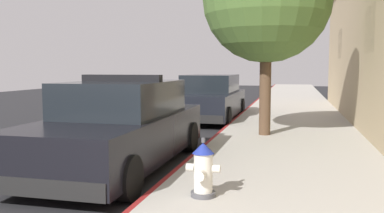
{
  "coord_description": "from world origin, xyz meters",
  "views": [
    {
      "loc": [
        1.8,
        -1.73,
        1.81
      ],
      "look_at": [
        -0.26,
        6.51,
        1.0
      ],
      "focal_mm": 38.38,
      "sensor_mm": 36.0,
      "label": 1
    }
  ],
  "objects": [
    {
      "name": "ground_plane",
      "position": [
        -4.28,
        10.0,
        -0.1
      ],
      "size": [
        30.37,
        60.0,
        0.2
      ],
      "primitive_type": "cube",
      "color": "#232326"
    },
    {
      "name": "sidewalk_pavement",
      "position": [
        1.72,
        10.0,
        0.08
      ],
      "size": [
        3.45,
        60.0,
        0.16
      ],
      "primitive_type": "cube",
      "color": "#ADA89E",
      "rests_on": "ground"
    },
    {
      "name": "curb_painted_edge",
      "position": [
        -0.04,
        10.0,
        0.08
      ],
      "size": [
        0.08,
        60.0,
        0.16
      ],
      "primitive_type": "cube",
      "color": "maroon",
      "rests_on": "ground"
    },
    {
      "name": "police_cruiser",
      "position": [
        -1.21,
        5.05,
        0.74
      ],
      "size": [
        1.94,
        4.84,
        1.68
      ],
      "color": "black",
      "rests_on": "ground"
    },
    {
      "name": "parked_car_silver_ahead",
      "position": [
        -1.02,
        12.18,
        0.74
      ],
      "size": [
        1.94,
        4.84,
        1.56
      ],
      "color": "black",
      "rests_on": "ground"
    },
    {
      "name": "fire_hydrant",
      "position": [
        0.69,
        3.28,
        0.51
      ],
      "size": [
        0.44,
        0.4,
        0.76
      ],
      "color": "#4C4C51",
      "rests_on": "sidewalk_pavement"
    }
  ]
}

